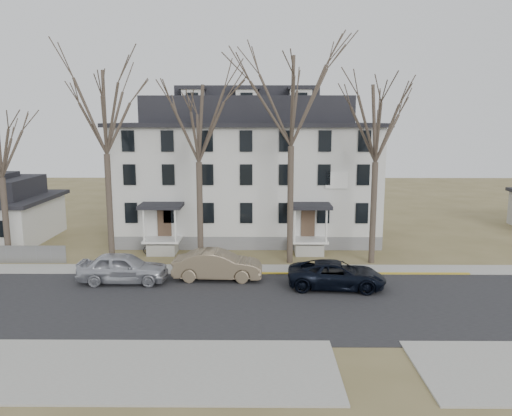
{
  "coord_description": "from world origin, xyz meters",
  "views": [
    {
      "loc": [
        -1.03,
        -22.7,
        9.45
      ],
      "look_at": [
        -1.27,
        9.0,
        3.86
      ],
      "focal_mm": 35.0,
      "sensor_mm": 36.0,
      "label": 1
    }
  ],
  "objects_px": {
    "tree_far_left": "(104,106)",
    "tree_center": "(292,94)",
    "bicycle_left": "(156,248)",
    "car_tan": "(218,265)",
    "boarding_house": "(248,171)",
    "car_navy": "(336,275)",
    "car_silver": "(123,268)",
    "tree_mid_left": "(198,118)",
    "tree_mid_right": "(377,118)"
  },
  "relations": [
    {
      "from": "boarding_house",
      "to": "tree_far_left",
      "type": "relative_size",
      "value": 1.52
    },
    {
      "from": "car_silver",
      "to": "car_tan",
      "type": "xyz_separation_m",
      "value": [
        5.5,
        0.67,
        -0.02
      ]
    },
    {
      "from": "tree_mid_right",
      "to": "car_silver",
      "type": "height_order",
      "value": "tree_mid_right"
    },
    {
      "from": "car_silver",
      "to": "car_navy",
      "type": "distance_m",
      "value": 12.42
    },
    {
      "from": "boarding_house",
      "to": "car_silver",
      "type": "height_order",
      "value": "boarding_house"
    },
    {
      "from": "tree_far_left",
      "to": "boarding_house",
      "type": "bearing_deg",
      "value": 42.18
    },
    {
      "from": "tree_far_left",
      "to": "bicycle_left",
      "type": "relative_size",
      "value": 7.48
    },
    {
      "from": "car_silver",
      "to": "car_navy",
      "type": "xyz_separation_m",
      "value": [
        12.39,
        -0.86,
        -0.12
      ]
    },
    {
      "from": "tree_mid_right",
      "to": "car_silver",
      "type": "relative_size",
      "value": 2.44
    },
    {
      "from": "tree_center",
      "to": "car_silver",
      "type": "bearing_deg",
      "value": -156.42
    },
    {
      "from": "car_tan",
      "to": "bicycle_left",
      "type": "relative_size",
      "value": 2.89
    },
    {
      "from": "bicycle_left",
      "to": "tree_far_left",
      "type": "bearing_deg",
      "value": 113.43
    },
    {
      "from": "tree_far_left",
      "to": "car_tan",
      "type": "relative_size",
      "value": 2.59
    },
    {
      "from": "tree_far_left",
      "to": "car_navy",
      "type": "relative_size",
      "value": 2.49
    },
    {
      "from": "tree_far_left",
      "to": "car_navy",
      "type": "height_order",
      "value": "tree_far_left"
    },
    {
      "from": "tree_far_left",
      "to": "car_silver",
      "type": "relative_size",
      "value": 2.63
    },
    {
      "from": "tree_center",
      "to": "car_silver",
      "type": "xyz_separation_m",
      "value": [
        -10.04,
        -4.38,
        -10.2
      ]
    },
    {
      "from": "tree_mid_left",
      "to": "bicycle_left",
      "type": "relative_size",
      "value": 6.95
    },
    {
      "from": "boarding_house",
      "to": "tree_center",
      "type": "distance_m",
      "value": 10.39
    },
    {
      "from": "tree_mid_right",
      "to": "car_navy",
      "type": "bearing_deg",
      "value": -121.02
    },
    {
      "from": "tree_mid_left",
      "to": "car_silver",
      "type": "bearing_deg",
      "value": -132.69
    },
    {
      "from": "car_tan",
      "to": "bicycle_left",
      "type": "height_order",
      "value": "car_tan"
    },
    {
      "from": "boarding_house",
      "to": "car_navy",
      "type": "relative_size",
      "value": 3.78
    },
    {
      "from": "car_tan",
      "to": "tree_far_left",
      "type": "bearing_deg",
      "value": 65.13
    },
    {
      "from": "tree_center",
      "to": "car_tan",
      "type": "distance_m",
      "value": 11.78
    },
    {
      "from": "tree_center",
      "to": "car_navy",
      "type": "xyz_separation_m",
      "value": [
        2.35,
        -5.24,
        -10.32
      ]
    },
    {
      "from": "tree_mid_right",
      "to": "car_tan",
      "type": "relative_size",
      "value": 2.4
    },
    {
      "from": "tree_mid_left",
      "to": "car_navy",
      "type": "bearing_deg",
      "value": -32.13
    },
    {
      "from": "tree_mid_left",
      "to": "car_navy",
      "type": "xyz_separation_m",
      "value": [
        8.35,
        -5.24,
        -8.84
      ]
    },
    {
      "from": "tree_center",
      "to": "bicycle_left",
      "type": "bearing_deg",
      "value": 168.1
    },
    {
      "from": "tree_far_left",
      "to": "tree_center",
      "type": "distance_m",
      "value": 12.02
    },
    {
      "from": "tree_mid_left",
      "to": "car_navy",
      "type": "distance_m",
      "value": 13.24
    },
    {
      "from": "tree_center",
      "to": "car_navy",
      "type": "distance_m",
      "value": 11.81
    },
    {
      "from": "boarding_house",
      "to": "tree_mid_right",
      "type": "distance_m",
      "value": 12.51
    },
    {
      "from": "boarding_house",
      "to": "tree_center",
      "type": "bearing_deg",
      "value": -69.8
    },
    {
      "from": "tree_mid_right",
      "to": "bicycle_left",
      "type": "relative_size",
      "value": 6.95
    },
    {
      "from": "tree_far_left",
      "to": "car_silver",
      "type": "distance_m",
      "value": 10.6
    },
    {
      "from": "tree_mid_left",
      "to": "car_tan",
      "type": "xyz_separation_m",
      "value": [
        1.46,
        -3.72,
        -8.73
      ]
    },
    {
      "from": "tree_center",
      "to": "car_tan",
      "type": "bearing_deg",
      "value": -140.72
    },
    {
      "from": "tree_far_left",
      "to": "tree_center",
      "type": "bearing_deg",
      "value": 0.0
    },
    {
      "from": "bicycle_left",
      "to": "car_tan",
      "type": "bearing_deg",
      "value": -153.6
    },
    {
      "from": "car_tan",
      "to": "tree_center",
      "type": "bearing_deg",
      "value": -49.09
    },
    {
      "from": "bicycle_left",
      "to": "boarding_house",
      "type": "bearing_deg",
      "value": -60.25
    },
    {
      "from": "tree_far_left",
      "to": "car_tan",
      "type": "distance_m",
      "value": 12.61
    },
    {
      "from": "tree_far_left",
      "to": "bicycle_left",
      "type": "xyz_separation_m",
      "value": [
        2.58,
        1.99,
        -9.86
      ]
    },
    {
      "from": "boarding_house",
      "to": "tree_mid_left",
      "type": "xyz_separation_m",
      "value": [
        -3.0,
        -8.15,
        4.22
      ]
    },
    {
      "from": "tree_mid_left",
      "to": "tree_center",
      "type": "bearing_deg",
      "value": 0.0
    },
    {
      "from": "tree_mid_left",
      "to": "car_tan",
      "type": "bearing_deg",
      "value": -68.61
    },
    {
      "from": "car_silver",
      "to": "bicycle_left",
      "type": "distance_m",
      "value": 6.41
    },
    {
      "from": "tree_far_left",
      "to": "tree_mid_right",
      "type": "height_order",
      "value": "tree_far_left"
    }
  ]
}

